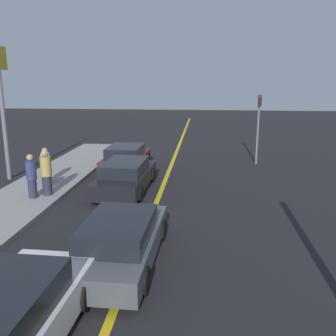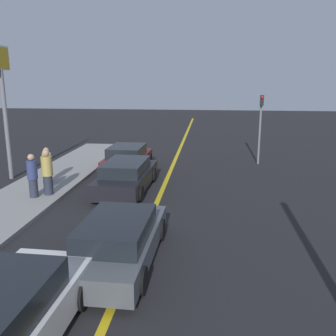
{
  "view_description": "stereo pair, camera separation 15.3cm",
  "coord_description": "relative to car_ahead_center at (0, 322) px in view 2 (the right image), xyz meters",
  "views": [
    {
      "loc": [
        1.8,
        3.38,
        4.72
      ],
      "look_at": [
        0.57,
        15.89,
        1.68
      ],
      "focal_mm": 40.0,
      "sensor_mm": 36.0,
      "label": 1
    },
    {
      "loc": [
        1.95,
        3.4,
        4.72
      ],
      "look_at": [
        0.57,
        15.89,
        1.68
      ],
      "focal_mm": 40.0,
      "sensor_mm": 36.0,
      "label": 2
    }
  ],
  "objects": [
    {
      "name": "road_center_line",
      "position": [
        1.51,
        9.39,
        -0.67
      ],
      "size": [
        0.2,
        60.0,
        0.01
      ],
      "color": "gold",
      "rests_on": "ground_plane"
    },
    {
      "name": "car_ahead_center",
      "position": [
        0.0,
        0.0,
        0.0
      ],
      "size": [
        2.03,
        4.66,
        1.4
      ],
      "rotation": [
        0.0,
        0.0,
        -0.03
      ],
      "color": "silver",
      "rests_on": "ground_plane"
    },
    {
      "name": "car_far_distant",
      "position": [
        1.2,
        3.56,
        -0.06
      ],
      "size": [
        2.03,
        4.7,
        1.27
      ],
      "rotation": [
        0.0,
        0.0,
        -0.02
      ],
      "color": "#4C5156",
      "rests_on": "ground_plane"
    },
    {
      "name": "car_parked_left_lot",
      "position": [
        0.0,
        9.93,
        -0.03
      ],
      "size": [
        2.08,
        4.78,
        1.32
      ],
      "rotation": [
        0.0,
        0.0,
        -0.03
      ],
      "color": "black",
      "rests_on": "ground_plane"
    },
    {
      "name": "car_oncoming_far",
      "position": [
        -0.68,
        13.24,
        -0.01
      ],
      "size": [
        2.06,
        4.08,
        1.35
      ],
      "rotation": [
        0.0,
        0.0,
        -0.02
      ],
      "color": "maroon",
      "rests_on": "ground_plane"
    },
    {
      "name": "pedestrian_near_curb",
      "position": [
        -3.33,
        8.17,
        0.33
      ],
      "size": [
        0.39,
        0.39,
        1.73
      ],
      "color": "#282D3D",
      "rests_on": "sidewalk_left"
    },
    {
      "name": "pedestrian_mid_group",
      "position": [
        -2.91,
        8.58,
        0.38
      ],
      "size": [
        0.43,
        0.43,
        1.84
      ],
      "color": "#282D3D",
      "rests_on": "sidewalk_left"
    },
    {
      "name": "pedestrian_far_standing",
      "position": [
        -3.67,
        10.28,
        0.25
      ],
      "size": [
        0.38,
        0.38,
        1.59
      ],
      "color": "#282D3D",
      "rests_on": "sidewalk_left"
    },
    {
      "name": "traffic_light",
      "position": [
        6.23,
        15.64,
        1.68
      ],
      "size": [
        0.18,
        0.4,
        3.81
      ],
      "color": "slate",
      "rests_on": "ground_plane"
    },
    {
      "name": "roadside_sign",
      "position": [
        -5.94,
        11.21,
        3.67
      ],
      "size": [
        0.2,
        1.51,
        6.12
      ],
      "color": "slate",
      "rests_on": "ground_plane"
    }
  ]
}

